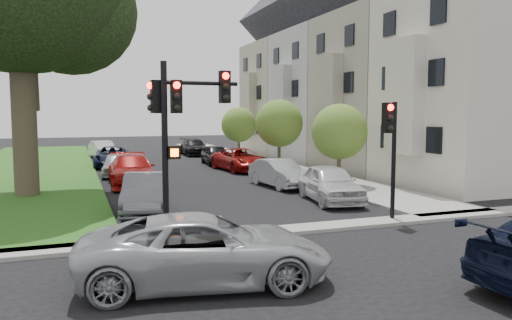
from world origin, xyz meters
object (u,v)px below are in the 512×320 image
object	(u,v)px
car_cross_near	(206,249)
traffic_signal_secondary	(391,139)
traffic_signal_main	(178,118)
small_tree_b	(279,123)
car_parked_6	(132,170)
small_tree_a	(339,132)
car_parked_9	(103,150)
car_parked_3	(216,155)
car_parked_4	(194,147)
small_tree_c	(239,125)
car_parked_1	(280,173)
car_parked_7	(116,165)
car_parked_0	(330,183)
car_parked_8	(112,157)
car_parked_5	(146,193)
car_parked_2	(241,160)

from	to	relation	value
car_cross_near	traffic_signal_secondary	bearing A→B (deg)	-52.34
traffic_signal_main	small_tree_b	bearing A→B (deg)	57.98
traffic_signal_main	car_parked_6	size ratio (longest dim) A/B	0.94
small_tree_b	traffic_signal_main	bearing A→B (deg)	-122.02
small_tree_a	small_tree_b	distance (m)	7.73
car_parked_9	car_parked_3	bearing A→B (deg)	-58.31
traffic_signal_main	traffic_signal_secondary	bearing A→B (deg)	-0.33
small_tree_a	car_parked_4	size ratio (longest dim) A/B	0.84
small_tree_c	car_parked_1	world-z (taller)	small_tree_c
small_tree_a	small_tree_b	bearing A→B (deg)	90.00
car_parked_3	car_parked_1	bearing A→B (deg)	-86.80
traffic_signal_main	car_parked_7	world-z (taller)	traffic_signal_main
traffic_signal_main	car_parked_0	world-z (taller)	traffic_signal_main
small_tree_c	car_parked_6	world-z (taller)	small_tree_c
small_tree_b	small_tree_c	xyz separation A→B (m)	(0.00, 8.33, -0.27)
traffic_signal_secondary	car_parked_3	world-z (taller)	traffic_signal_secondary
small_tree_a	car_parked_8	distance (m)	17.16
car_parked_5	car_parked_8	size ratio (longest dim) A/B	0.88
car_parked_3	car_parked_0	bearing A→B (deg)	-85.53
car_parked_7	car_parked_0	bearing A→B (deg)	-51.18
small_tree_b	small_tree_c	world-z (taller)	small_tree_b
small_tree_c	car_parked_2	size ratio (longest dim) A/B	0.81
car_parked_1	car_parked_6	xyz separation A→B (m)	(-6.92, 3.06, 0.09)
small_tree_b	car_parked_8	xyz separation A→B (m)	(-9.95, 6.11, -2.35)
small_tree_c	car_parked_0	world-z (taller)	small_tree_c
car_parked_6	car_parked_9	world-z (taller)	car_parked_6
car_parked_4	car_parked_8	xyz separation A→B (m)	(-7.50, -7.48, -0.01)
car_parked_2	car_parked_7	bearing A→B (deg)	175.57
car_parked_4	traffic_signal_secondary	bearing A→B (deg)	-88.47
traffic_signal_main	car_parked_4	xyz separation A→B (m)	(7.14, 28.93, -2.84)
small_tree_a	car_parked_5	size ratio (longest dim) A/B	0.93
car_cross_near	car_parked_7	size ratio (longest dim) A/B	1.36
small_tree_b	car_parked_4	bearing A→B (deg)	100.23
small_tree_b	traffic_signal_secondary	distance (m)	15.56
car_parked_0	car_parked_9	size ratio (longest dim) A/B	1.06
traffic_signal_main	car_parked_1	distance (m)	11.40
small_tree_c	car_cross_near	distance (m)	29.37
car_parked_2	car_parked_7	distance (m)	7.77
small_tree_c	traffic_signal_secondary	xyz separation A→B (m)	(-2.38, -23.71, 0.06)
small_tree_a	car_parked_9	world-z (taller)	small_tree_a
traffic_signal_main	car_parked_4	world-z (taller)	traffic_signal_main
traffic_signal_secondary	car_parked_2	xyz separation A→B (m)	(0.03, 16.18, -2.13)
car_parked_2	car_parked_7	xyz separation A→B (m)	(-7.77, -0.16, -0.04)
car_parked_2	car_parked_0	bearing A→B (deg)	-95.87
car_cross_near	car_parked_5	xyz separation A→B (m)	(-0.17, 8.26, -0.02)
car_parked_5	car_parked_3	bearing A→B (deg)	76.56
car_parked_1	car_parked_0	bearing A→B (deg)	-91.42
car_cross_near	car_parked_1	xyz separation A→B (m)	(7.05, 12.62, -0.05)
car_cross_near	car_parked_1	world-z (taller)	car_cross_near
car_parked_3	car_parked_4	distance (m)	8.46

